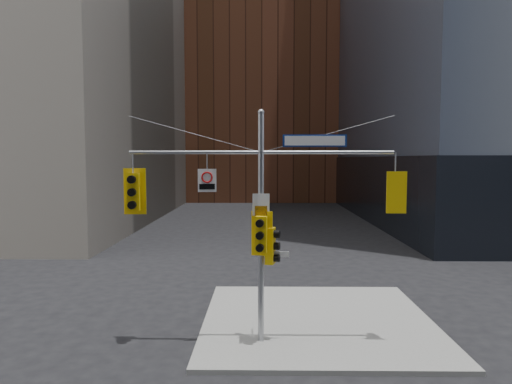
{
  "coord_description": "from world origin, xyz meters",
  "views": [
    {
      "loc": [
        0.02,
        -11.83,
        5.8
      ],
      "look_at": [
        -0.15,
        2.0,
        4.8
      ],
      "focal_mm": 32.0,
      "sensor_mm": 36.0,
      "label": 1
    }
  ],
  "objects_px": {
    "signal_assembly": "(261,204)",
    "traffic_light_pole_side": "(272,246)",
    "regulatory_sign_arm": "(207,180)",
    "traffic_light_east_arm": "(395,192)",
    "traffic_light_pole_front": "(261,234)",
    "traffic_light_west_arm": "(133,192)",
    "street_sign_blade": "(315,141)"
  },
  "relations": [
    {
      "from": "signal_assembly",
      "to": "regulatory_sign_arm",
      "type": "height_order",
      "value": "signal_assembly"
    },
    {
      "from": "traffic_light_east_arm",
      "to": "traffic_light_pole_side",
      "type": "relative_size",
      "value": 1.13
    },
    {
      "from": "regulatory_sign_arm",
      "to": "traffic_light_east_arm",
      "type": "bearing_deg",
      "value": -6.92
    },
    {
      "from": "traffic_light_west_arm",
      "to": "traffic_light_pole_side",
      "type": "xyz_separation_m",
      "value": [
        4.23,
        -0.02,
        -1.66
      ]
    },
    {
      "from": "signal_assembly",
      "to": "traffic_light_west_arm",
      "type": "distance_m",
      "value": 3.92
    },
    {
      "from": "traffic_light_west_arm",
      "to": "traffic_light_east_arm",
      "type": "distance_m",
      "value": 7.96
    },
    {
      "from": "signal_assembly",
      "to": "traffic_light_east_arm",
      "type": "height_order",
      "value": "signal_assembly"
    },
    {
      "from": "signal_assembly",
      "to": "regulatory_sign_arm",
      "type": "bearing_deg",
      "value": -179.29
    },
    {
      "from": "traffic_light_east_arm",
      "to": "street_sign_blade",
      "type": "distance_m",
      "value": 2.89
    },
    {
      "from": "signal_assembly",
      "to": "regulatory_sign_arm",
      "type": "distance_m",
      "value": 1.81
    },
    {
      "from": "traffic_light_pole_side",
      "to": "traffic_light_pole_front",
      "type": "height_order",
      "value": "traffic_light_pole_front"
    },
    {
      "from": "traffic_light_pole_front",
      "to": "street_sign_blade",
      "type": "relative_size",
      "value": 0.71
    },
    {
      "from": "signal_assembly",
      "to": "traffic_light_pole_front",
      "type": "relative_size",
      "value": 5.88
    },
    {
      "from": "signal_assembly",
      "to": "traffic_light_east_arm",
      "type": "bearing_deg",
      "value": 0.01
    },
    {
      "from": "traffic_light_pole_side",
      "to": "regulatory_sign_arm",
      "type": "xyz_separation_m",
      "value": [
        -1.97,
        -0.02,
        2.03
      ]
    },
    {
      "from": "traffic_light_east_arm",
      "to": "traffic_light_pole_side",
      "type": "height_order",
      "value": "traffic_light_east_arm"
    },
    {
      "from": "traffic_light_west_arm",
      "to": "street_sign_blade",
      "type": "xyz_separation_m",
      "value": [
        5.52,
        -0.01,
        1.55
      ]
    },
    {
      "from": "traffic_light_east_arm",
      "to": "traffic_light_pole_front",
      "type": "xyz_separation_m",
      "value": [
        -4.06,
        -0.27,
        -1.26
      ]
    },
    {
      "from": "traffic_light_pole_side",
      "to": "regulatory_sign_arm",
      "type": "distance_m",
      "value": 2.83
    },
    {
      "from": "signal_assembly",
      "to": "traffic_light_pole_front",
      "type": "distance_m",
      "value": 0.92
    },
    {
      "from": "traffic_light_east_arm",
      "to": "traffic_light_pole_front",
      "type": "height_order",
      "value": "traffic_light_east_arm"
    },
    {
      "from": "signal_assembly",
      "to": "traffic_light_pole_front",
      "type": "bearing_deg",
      "value": -89.77
    },
    {
      "from": "street_sign_blade",
      "to": "traffic_light_pole_side",
      "type": "bearing_deg",
      "value": -179.37
    },
    {
      "from": "traffic_light_pole_front",
      "to": "traffic_light_west_arm",
      "type": "bearing_deg",
      "value": -174.55
    },
    {
      "from": "signal_assembly",
      "to": "street_sign_blade",
      "type": "bearing_deg",
      "value": 0.12
    },
    {
      "from": "traffic_light_east_arm",
      "to": "street_sign_blade",
      "type": "bearing_deg",
      "value": -0.02
    },
    {
      "from": "traffic_light_east_arm",
      "to": "traffic_light_pole_side",
      "type": "bearing_deg",
      "value": 0.13
    },
    {
      "from": "traffic_light_pole_side",
      "to": "regulatory_sign_arm",
      "type": "height_order",
      "value": "regulatory_sign_arm"
    },
    {
      "from": "signal_assembly",
      "to": "traffic_light_pole_side",
      "type": "height_order",
      "value": "signal_assembly"
    },
    {
      "from": "regulatory_sign_arm",
      "to": "traffic_light_pole_side",
      "type": "bearing_deg",
      "value": -6.69
    },
    {
      "from": "regulatory_sign_arm",
      "to": "street_sign_blade",
      "type": "bearing_deg",
      "value": -6.72
    },
    {
      "from": "signal_assembly",
      "to": "traffic_light_pole_side",
      "type": "bearing_deg",
      "value": -0.89
    }
  ]
}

